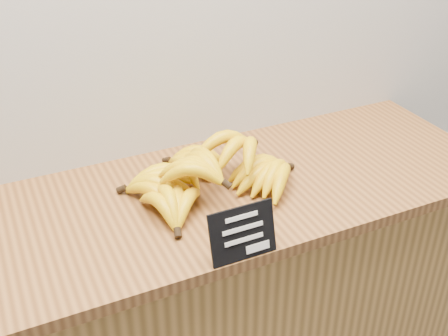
# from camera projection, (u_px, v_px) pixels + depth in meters

# --- Properties ---
(counter) EXTENTS (1.51, 0.50, 0.90)m
(counter) POSITION_uv_depth(u_px,v_px,m) (217.00, 328.00, 1.63)
(counter) COLOR #A57635
(counter) RESTS_ON ground
(counter_top) EXTENTS (1.49, 0.54, 0.03)m
(counter_top) POSITION_uv_depth(u_px,v_px,m) (215.00, 195.00, 1.39)
(counter_top) COLOR brown
(counter_top) RESTS_ON counter
(chalkboard_sign) EXTENTS (0.14, 0.04, 0.11)m
(chalkboard_sign) POSITION_uv_depth(u_px,v_px,m) (243.00, 233.00, 1.14)
(chalkboard_sign) COLOR black
(chalkboard_sign) RESTS_ON counter_top
(banana_pile) EXTENTS (0.47, 0.33, 0.12)m
(banana_pile) POSITION_uv_depth(u_px,v_px,m) (208.00, 174.00, 1.36)
(banana_pile) COLOR #E7BE09
(banana_pile) RESTS_ON counter_top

